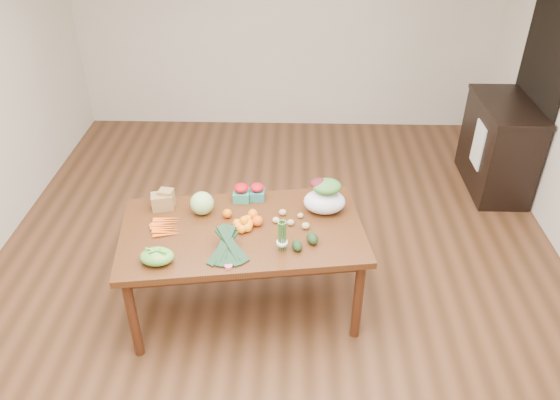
{
  "coord_description": "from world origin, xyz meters",
  "views": [
    {
      "loc": [
        0.13,
        -3.47,
        3.09
      ],
      "look_at": [
        0.03,
        0.0,
        0.78
      ],
      "focal_mm": 35.0,
      "sensor_mm": 36.0,
      "label": 1
    }
  ],
  "objects_px": {
    "dining_table": "(244,268)",
    "mandarin_cluster": "(244,222)",
    "asparagus_bundle": "(282,235)",
    "cabbage": "(202,203)",
    "salad_bag": "(325,198)",
    "cabinet": "(499,146)",
    "kale_bunch": "(227,249)",
    "paper_bag": "(162,200)"
  },
  "relations": [
    {
      "from": "dining_table",
      "to": "mandarin_cluster",
      "type": "relative_size",
      "value": 9.64
    },
    {
      "from": "mandarin_cluster",
      "to": "asparagus_bundle",
      "type": "distance_m",
      "value": 0.38
    },
    {
      "from": "cabbage",
      "to": "salad_bag",
      "type": "distance_m",
      "value": 0.91
    },
    {
      "from": "cabinet",
      "to": "kale_bunch",
      "type": "relative_size",
      "value": 2.55
    },
    {
      "from": "dining_table",
      "to": "cabinet",
      "type": "xyz_separation_m",
      "value": [
        2.45,
        1.86,
        0.1
      ]
    },
    {
      "from": "salad_bag",
      "to": "asparagus_bundle",
      "type": "bearing_deg",
      "value": -122.74
    },
    {
      "from": "dining_table",
      "to": "cabbage",
      "type": "distance_m",
      "value": 0.59
    },
    {
      "from": "mandarin_cluster",
      "to": "kale_bunch",
      "type": "bearing_deg",
      "value": -103.69
    },
    {
      "from": "dining_table",
      "to": "asparagus_bundle",
      "type": "relative_size",
      "value": 6.94
    },
    {
      "from": "salad_bag",
      "to": "paper_bag",
      "type": "bearing_deg",
      "value": 179.68
    },
    {
      "from": "cabinet",
      "to": "salad_bag",
      "type": "xyz_separation_m",
      "value": [
        -1.86,
        -1.62,
        0.4
      ]
    },
    {
      "from": "cabinet",
      "to": "mandarin_cluster",
      "type": "distance_m",
      "value": 3.08
    },
    {
      "from": "paper_bag",
      "to": "mandarin_cluster",
      "type": "bearing_deg",
      "value": -20.24
    },
    {
      "from": "cabinet",
      "to": "salad_bag",
      "type": "distance_m",
      "value": 2.5
    },
    {
      "from": "dining_table",
      "to": "mandarin_cluster",
      "type": "height_order",
      "value": "mandarin_cluster"
    },
    {
      "from": "kale_bunch",
      "to": "paper_bag",
      "type": "bearing_deg",
      "value": 126.03
    },
    {
      "from": "cabinet",
      "to": "kale_bunch",
      "type": "distance_m",
      "value": 3.36
    },
    {
      "from": "mandarin_cluster",
      "to": "kale_bunch",
      "type": "xyz_separation_m",
      "value": [
        -0.08,
        -0.34,
        0.03
      ]
    },
    {
      "from": "kale_bunch",
      "to": "cabinet",
      "type": "bearing_deg",
      "value": 32.98
    },
    {
      "from": "cabinet",
      "to": "kale_bunch",
      "type": "bearing_deg",
      "value": -138.96
    },
    {
      "from": "mandarin_cluster",
      "to": "salad_bag",
      "type": "xyz_separation_m",
      "value": [
        0.58,
        0.23,
        0.07
      ]
    },
    {
      "from": "kale_bunch",
      "to": "asparagus_bundle",
      "type": "distance_m",
      "value": 0.37
    },
    {
      "from": "dining_table",
      "to": "mandarin_cluster",
      "type": "distance_m",
      "value": 0.43
    },
    {
      "from": "salad_bag",
      "to": "cabbage",
      "type": "bearing_deg",
      "value": -176.87
    },
    {
      "from": "cabbage",
      "to": "mandarin_cluster",
      "type": "bearing_deg",
      "value": -28.67
    },
    {
      "from": "dining_table",
      "to": "mandarin_cluster",
      "type": "bearing_deg",
      "value": 20.5
    },
    {
      "from": "mandarin_cluster",
      "to": "dining_table",
      "type": "bearing_deg",
      "value": -151.45
    },
    {
      "from": "asparagus_bundle",
      "to": "dining_table",
      "type": "bearing_deg",
      "value": 133.21
    },
    {
      "from": "dining_table",
      "to": "paper_bag",
      "type": "height_order",
      "value": "paper_bag"
    },
    {
      "from": "cabbage",
      "to": "asparagus_bundle",
      "type": "relative_size",
      "value": 0.7
    },
    {
      "from": "asparagus_bundle",
      "to": "salad_bag",
      "type": "xyz_separation_m",
      "value": [
        0.3,
        0.47,
        -0.0
      ]
    },
    {
      "from": "paper_bag",
      "to": "mandarin_cluster",
      "type": "height_order",
      "value": "paper_bag"
    },
    {
      "from": "dining_table",
      "to": "kale_bunch",
      "type": "bearing_deg",
      "value": -109.46
    },
    {
      "from": "cabbage",
      "to": "asparagus_bundle",
      "type": "bearing_deg",
      "value": -34.95
    },
    {
      "from": "paper_bag",
      "to": "dining_table",
      "type": "bearing_deg",
      "value": -21.4
    },
    {
      "from": "mandarin_cluster",
      "to": "kale_bunch",
      "type": "height_order",
      "value": "kale_bunch"
    },
    {
      "from": "paper_bag",
      "to": "kale_bunch",
      "type": "bearing_deg",
      "value": -45.91
    },
    {
      "from": "paper_bag",
      "to": "mandarin_cluster",
      "type": "relative_size",
      "value": 1.16
    },
    {
      "from": "mandarin_cluster",
      "to": "salad_bag",
      "type": "relative_size",
      "value": 0.58
    },
    {
      "from": "dining_table",
      "to": "kale_bunch",
      "type": "xyz_separation_m",
      "value": [
        -0.07,
        -0.33,
        0.45
      ]
    },
    {
      "from": "paper_bag",
      "to": "kale_bunch",
      "type": "distance_m",
      "value": 0.8
    },
    {
      "from": "mandarin_cluster",
      "to": "salad_bag",
      "type": "height_order",
      "value": "salad_bag"
    }
  ]
}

